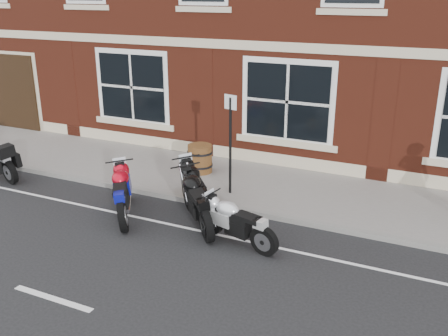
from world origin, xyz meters
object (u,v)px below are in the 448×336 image
(moto_sport_red, at_px, (125,191))
(moto_sport_silver, at_px, (236,220))
(barrel_planter, at_px, (200,159))
(parking_sign, at_px, (230,138))
(moto_naked_black, at_px, (198,197))
(moto_sport_black, at_px, (197,187))

(moto_sport_red, relative_size, moto_sport_silver, 1.00)
(moto_sport_silver, height_order, barrel_planter, moto_sport_silver)
(parking_sign, bearing_deg, moto_naked_black, -77.29)
(moto_sport_black, relative_size, moto_naked_black, 1.01)
(moto_sport_red, relative_size, moto_naked_black, 1.05)
(moto_sport_red, bearing_deg, barrel_planter, 48.84)
(moto_sport_black, bearing_deg, moto_naked_black, -100.57)
(barrel_planter, relative_size, parking_sign, 0.32)
(moto_sport_red, distance_m, parking_sign, 2.73)
(moto_sport_red, height_order, parking_sign, parking_sign)
(moto_sport_red, distance_m, barrel_planter, 2.93)
(moto_sport_silver, distance_m, moto_naked_black, 1.21)
(moto_sport_black, distance_m, moto_naked_black, 0.59)
(moto_sport_black, xyz_separation_m, moto_naked_black, (0.29, -0.51, 0.00))
(moto_sport_red, relative_size, parking_sign, 0.80)
(moto_naked_black, bearing_deg, moto_sport_silver, -65.48)
(barrel_planter, xyz_separation_m, parking_sign, (1.35, -1.01, 1.02))
(moto_sport_black, distance_m, moto_sport_silver, 1.71)
(barrel_planter, bearing_deg, moto_sport_silver, -52.05)
(moto_naked_black, distance_m, barrel_planter, 2.92)
(barrel_planter, bearing_deg, moto_sport_red, -97.27)
(parking_sign, bearing_deg, moto_sport_red, -118.06)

